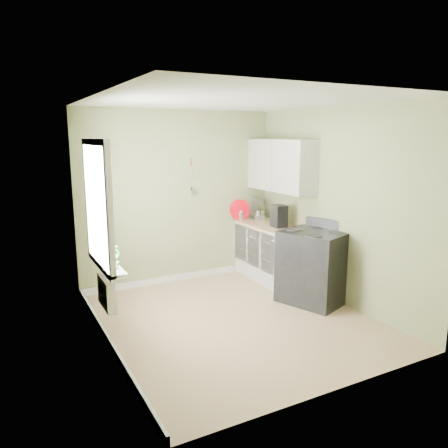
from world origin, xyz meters
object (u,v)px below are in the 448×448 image
stand_mixer (257,209)px  coffee_maker (279,217)px  stove (313,266)px  kettle (241,215)px

stand_mixer → coffee_maker: (-0.07, -0.75, 0.00)m
stove → kettle: (-0.21, 1.67, 0.48)m
stove → stand_mixer: stand_mixer is taller
kettle → coffee_maker: (0.23, -0.78, 0.08)m
kettle → coffee_maker: size_ratio=0.49×
stove → stand_mixer: size_ratio=3.00×
stove → coffee_maker: coffee_maker is taller
coffee_maker → stove: bearing=-91.3°
kettle → coffee_maker: coffee_maker is taller
kettle → coffee_maker: 0.82m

